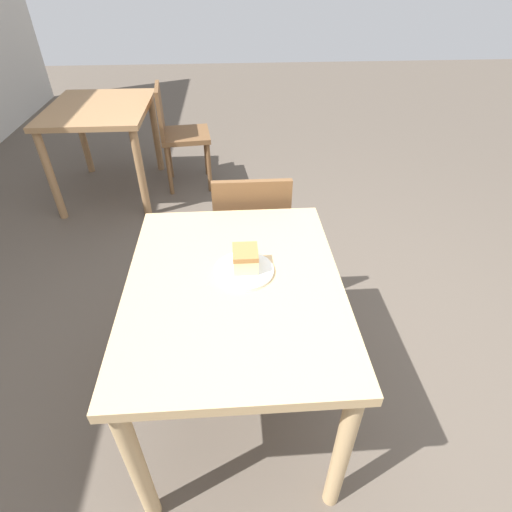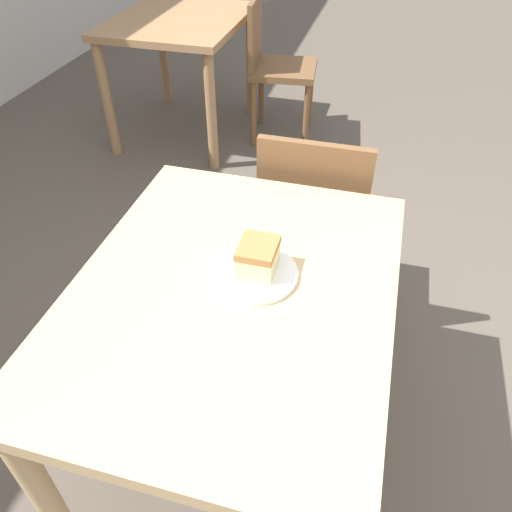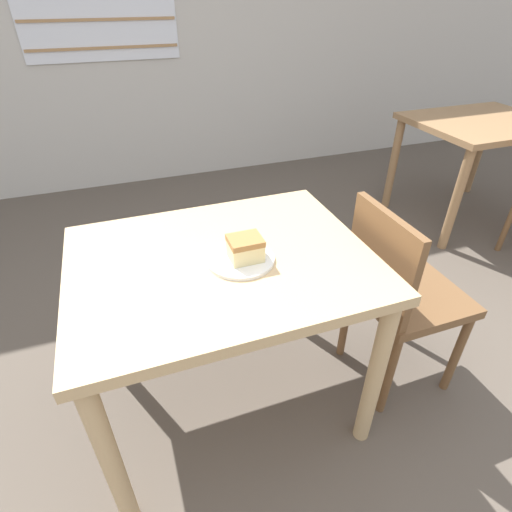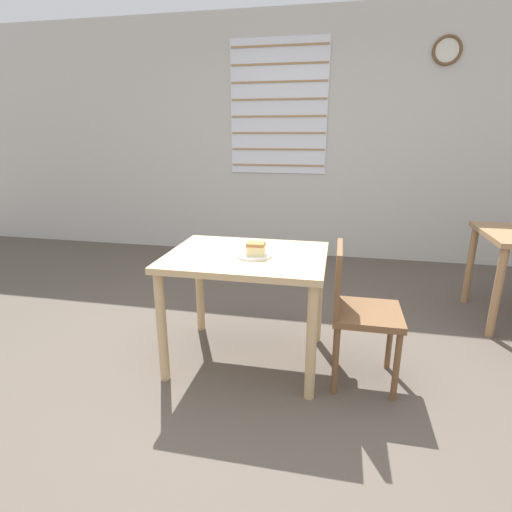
{
  "view_description": "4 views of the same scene",
  "coord_description": "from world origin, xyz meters",
  "px_view_note": "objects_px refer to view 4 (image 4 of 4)",
  "views": [
    {
      "loc": [
        -1.22,
        0.45,
        1.7
      ],
      "look_at": [
        -0.05,
        0.37,
        0.8
      ],
      "focal_mm": 28.0,
      "sensor_mm": 36.0,
      "label": 1
    },
    {
      "loc": [
        -0.96,
        0.18,
        1.6
      ],
      "look_at": [
        -0.01,
        0.43,
        0.76
      ],
      "focal_mm": 35.0,
      "sensor_mm": 36.0,
      "label": 2
    },
    {
      "loc": [
        -0.39,
        -0.61,
        1.5
      ],
      "look_at": [
        -0.04,
        0.37,
        0.79
      ],
      "focal_mm": 28.0,
      "sensor_mm": 36.0,
      "label": 3
    },
    {
      "loc": [
        0.42,
        -1.89,
        1.48
      ],
      "look_at": [
        -0.05,
        0.38,
        0.76
      ],
      "focal_mm": 28.0,
      "sensor_mm": 36.0,
      "label": 4
    }
  ],
  "objects_px": {
    "dining_table_near": "(247,271)",
    "chair_near_window": "(357,308)",
    "plate": "(254,255)",
    "cake_slice": "(256,249)"
  },
  "relations": [
    {
      "from": "dining_table_near",
      "to": "chair_near_window",
      "type": "relative_size",
      "value": 1.16
    },
    {
      "from": "chair_near_window",
      "to": "plate",
      "type": "bearing_deg",
      "value": 84.62
    },
    {
      "from": "plate",
      "to": "cake_slice",
      "type": "relative_size",
      "value": 2.08
    },
    {
      "from": "dining_table_near",
      "to": "cake_slice",
      "type": "bearing_deg",
      "value": -33.23
    },
    {
      "from": "dining_table_near",
      "to": "chair_near_window",
      "type": "xyz_separation_m",
      "value": [
        0.7,
        -0.1,
        -0.15
      ]
    },
    {
      "from": "plate",
      "to": "cake_slice",
      "type": "bearing_deg",
      "value": -26.49
    },
    {
      "from": "dining_table_near",
      "to": "chair_near_window",
      "type": "distance_m",
      "value": 0.72
    },
    {
      "from": "chair_near_window",
      "to": "plate",
      "type": "distance_m",
      "value": 0.7
    },
    {
      "from": "chair_near_window",
      "to": "cake_slice",
      "type": "height_order",
      "value": "chair_near_window"
    },
    {
      "from": "chair_near_window",
      "to": "plate",
      "type": "relative_size",
      "value": 3.84
    }
  ]
}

